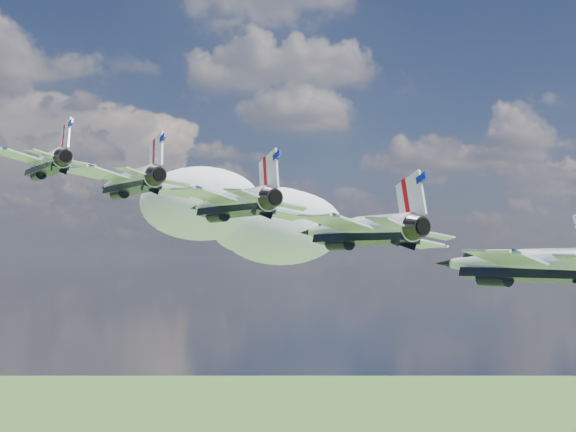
{
  "coord_description": "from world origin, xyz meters",
  "views": [
    {
      "loc": [
        -21.67,
        -58.29,
        146.44
      ],
      "look_at": [
        -11.2,
        7.74,
        149.99
      ],
      "focal_mm": 50.0,
      "sensor_mm": 36.0,
      "label": 1
    }
  ],
  "objects": [
    {
      "name": "cloud_far",
      "position": [
        6.79,
        228.98,
        159.14
      ],
      "size": [
        67.97,
        53.4,
        26.7
      ],
      "primitive_type": "ellipsoid",
      "color": "white"
    },
    {
      "name": "jet_0",
      "position": [
        -34.14,
        30.46,
        156.54
      ],
      "size": [
        17.47,
        20.04,
        7.08
      ],
      "primitive_type": null,
      "rotation": [
        0.0,
        0.19,
        0.39
      ],
      "color": "white"
    },
    {
      "name": "jet_1",
      "position": [
        -24.97,
        21.37,
        153.92
      ],
      "size": [
        17.47,
        20.04,
        7.08
      ],
      "primitive_type": null,
      "rotation": [
        0.0,
        0.19,
        0.39
      ],
      "color": "white"
    },
    {
      "name": "jet_2",
      "position": [
        -15.79,
        12.28,
        151.3
      ],
      "size": [
        17.47,
        20.04,
        7.08
      ],
      "primitive_type": null,
      "rotation": [
        0.0,
        0.19,
        0.39
      ],
      "color": "white"
    },
    {
      "name": "jet_3",
      "position": [
        -6.62,
        3.2,
        148.68
      ],
      "size": [
        17.47,
        20.04,
        7.08
      ],
      "primitive_type": null,
      "rotation": [
        0.0,
        0.19,
        0.39
      ],
      "color": "white"
    },
    {
      "name": "jet_4",
      "position": [
        2.56,
        -5.89,
        146.05
      ],
      "size": [
        17.47,
        20.04,
        7.08
      ],
      "primitive_type": null,
      "rotation": [
        0.0,
        0.19,
        0.39
      ],
      "color": "white"
    }
  ]
}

